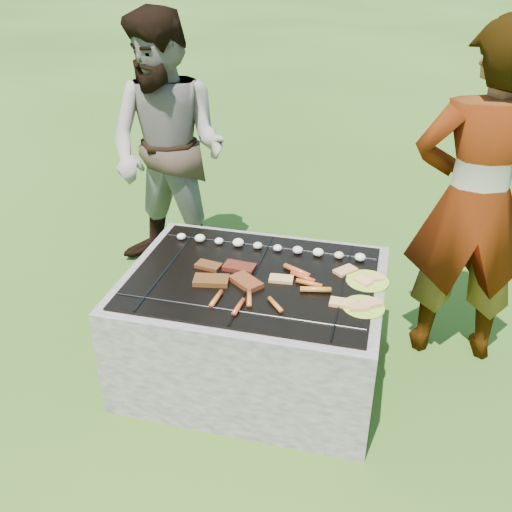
{
  "coord_description": "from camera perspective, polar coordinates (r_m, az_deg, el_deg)",
  "views": [
    {
      "loc": [
        0.61,
        -2.38,
        2.1
      ],
      "look_at": [
        0.0,
        0.05,
        0.7
      ],
      "focal_mm": 40.0,
      "sensor_mm": 36.0,
      "label": 1
    }
  ],
  "objects": [
    {
      "name": "plate_far",
      "position": [
        2.89,
        11.07,
        -2.5
      ],
      "size": [
        0.22,
        0.22,
        0.03
      ],
      "color": "yellow",
      "rests_on": "fire_pit"
    },
    {
      "name": "sausages",
      "position": [
        2.76,
        2.61,
        -3.2
      ],
      "size": [
        0.53,
        0.49,
        0.03
      ],
      "color": "#C75920",
      "rests_on": "fire_pit"
    },
    {
      "name": "mushrooms",
      "position": [
        3.1,
        1.33,
        0.95
      ],
      "size": [
        1.05,
        0.06,
        0.04
      ],
      "color": "white",
      "rests_on": "fire_pit"
    },
    {
      "name": "pork_slabs",
      "position": [
        2.86,
        -2.81,
        -1.93
      ],
      "size": [
        0.4,
        0.28,
        0.03
      ],
      "color": "brown",
      "rests_on": "fire_pit"
    },
    {
      "name": "plate_near",
      "position": [
        2.69,
        10.72,
        -5.02
      ],
      "size": [
        0.23,
        0.23,
        0.03
      ],
      "color": "yellow",
      "rests_on": "fire_pit"
    },
    {
      "name": "cook",
      "position": [
        3.13,
        20.99,
        4.91
      ],
      "size": [
        0.71,
        0.5,
        1.83
      ],
      "primitive_type": "imported",
      "rotation": [
        0.0,
        0.0,
        3.24
      ],
      "color": "#A7968B",
      "rests_on": "ground"
    },
    {
      "name": "bystander",
      "position": [
        3.84,
        -8.79,
        10.32
      ],
      "size": [
        0.97,
        0.82,
        1.76
      ],
      "primitive_type": "imported",
      "rotation": [
        0.0,
        0.0,
        -0.19
      ],
      "color": "gray",
      "rests_on": "ground"
    },
    {
      "name": "lawn",
      "position": [
        3.23,
        -0.22,
        -11.33
      ],
      "size": [
        60.0,
        60.0,
        0.0
      ],
      "primitive_type": "plane",
      "color": "#1F4812",
      "rests_on": "ground"
    },
    {
      "name": "fire_pit",
      "position": [
        3.06,
        -0.23,
        -7.31
      ],
      "size": [
        1.3,
        1.0,
        0.62
      ],
      "color": "#A2988F",
      "rests_on": "ground"
    },
    {
      "name": "bread_on_grate",
      "position": [
        2.81,
        6.62,
        -2.76
      ],
      "size": [
        0.44,
        0.4,
        0.02
      ],
      "color": "tan",
      "rests_on": "fire_pit"
    }
  ]
}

